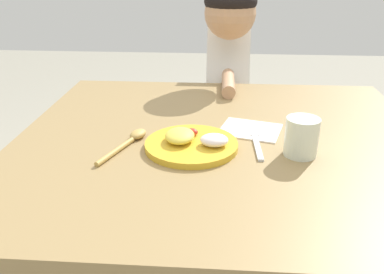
% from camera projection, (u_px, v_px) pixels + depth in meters
% --- Properties ---
extents(dining_table, '(1.09, 0.99, 0.67)m').
position_uv_depth(dining_table, '(222.00, 176.00, 1.12)').
color(dining_table, '#94784B').
rests_on(dining_table, ground_plane).
extents(plate, '(0.23, 0.23, 0.04)m').
position_uv_depth(plate, '(192.00, 143.00, 1.01)').
color(plate, gold).
rests_on(plate, dining_table).
extents(fork, '(0.03, 0.21, 0.01)m').
position_uv_depth(fork, '(256.00, 142.00, 1.04)').
color(fork, silver).
rests_on(fork, dining_table).
extents(spoon, '(0.10, 0.20, 0.02)m').
position_uv_depth(spoon, '(130.00, 140.00, 1.04)').
color(spoon, tan).
rests_on(spoon, dining_table).
extents(drinking_cup, '(0.08, 0.08, 0.09)m').
position_uv_depth(drinking_cup, '(302.00, 137.00, 0.96)').
color(drinking_cup, silver).
rests_on(drinking_cup, dining_table).
extents(person, '(0.19, 0.45, 1.01)m').
position_uv_depth(person, '(227.00, 95.00, 1.67)').
color(person, '#3D516E').
rests_on(person, ground_plane).
extents(napkin, '(0.19, 0.17, 0.00)m').
position_uv_depth(napkin, '(250.00, 130.00, 1.11)').
color(napkin, white).
rests_on(napkin, dining_table).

